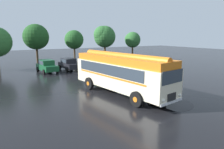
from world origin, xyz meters
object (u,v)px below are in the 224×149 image
vintage_bus (121,72)px  car_near_left (47,66)px  car_mid_left (69,64)px  car_mid_right (86,63)px

vintage_bus → car_near_left: bearing=103.5°
car_mid_left → car_mid_right: same height
car_mid_left → car_mid_right: 2.63m
car_near_left → car_mid_right: (5.74, 0.07, 0.00)m
car_mid_left → car_mid_right: bearing=-4.1°
car_mid_left → car_near_left: bearing=-175.2°
car_mid_right → vintage_bus: bearing=-100.4°
car_mid_right → car_mid_left: bearing=175.9°
vintage_bus → car_mid_left: bearing=90.5°
vintage_bus → car_near_left: 13.92m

